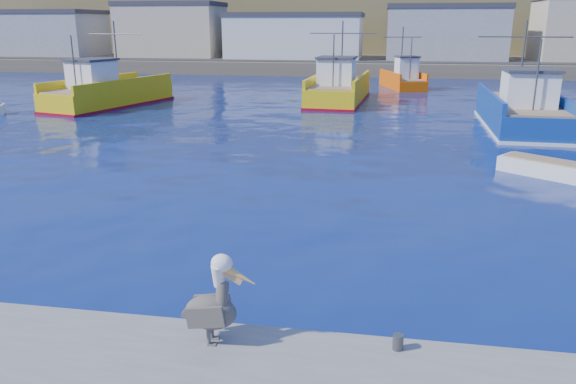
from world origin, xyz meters
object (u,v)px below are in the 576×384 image
(trawler_yellow_a, at_px, (107,93))
(boat_orange, at_px, (403,78))
(trawler_yellow_b, at_px, (339,89))
(trawler_blue, at_px, (521,111))
(pelican, at_px, (213,305))
(skiff_mid, at_px, (548,170))

(trawler_yellow_a, distance_m, boat_orange, 28.84)
(boat_orange, bearing_deg, trawler_yellow_b, -116.38)
(trawler_yellow_a, bearing_deg, trawler_blue, -9.04)
(pelican, bearing_deg, trawler_yellow_a, 119.82)
(trawler_yellow_a, relative_size, skiff_mid, 3.04)
(skiff_mid, distance_m, pelican, 18.76)
(trawler_yellow_b, bearing_deg, trawler_blue, -40.58)
(trawler_yellow_b, relative_size, pelican, 6.62)
(trawler_blue, xyz_separation_m, boat_orange, (-6.61, 21.70, -0.07))
(trawler_yellow_a, height_order, trawler_blue, trawler_blue)
(skiff_mid, bearing_deg, trawler_yellow_b, 115.94)
(boat_orange, bearing_deg, trawler_blue, -73.06)
(trawler_yellow_a, height_order, trawler_yellow_b, trawler_yellow_b)
(trawler_yellow_b, height_order, boat_orange, trawler_yellow_b)
(skiff_mid, relative_size, pelican, 2.22)
(trawler_yellow_a, relative_size, trawler_yellow_b, 1.02)
(boat_orange, relative_size, pelican, 4.40)
(trawler_blue, bearing_deg, trawler_yellow_a, 170.96)
(trawler_blue, distance_m, pelican, 29.92)
(trawler_blue, bearing_deg, trawler_yellow_b, 139.42)
(trawler_yellow_b, distance_m, trawler_blue, 16.05)
(trawler_yellow_a, distance_m, trawler_yellow_b, 18.65)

